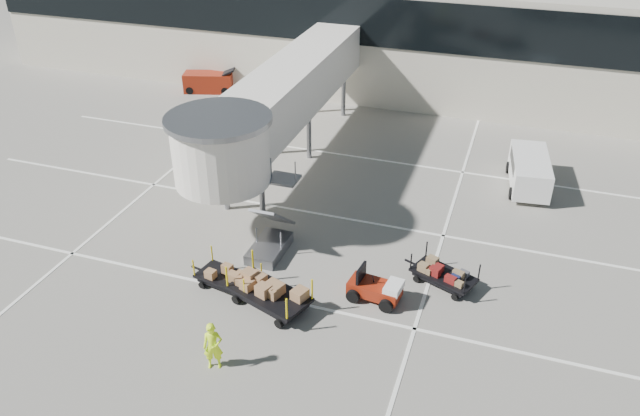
% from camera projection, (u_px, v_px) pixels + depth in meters
% --- Properties ---
extents(ground, '(140.00, 140.00, 0.00)m').
position_uv_depth(ground, '(253.00, 328.00, 24.39)').
color(ground, gray).
rests_on(ground, ground).
extents(lane_markings, '(40.00, 30.00, 0.02)m').
position_uv_depth(lane_markings, '(315.00, 210.00, 32.16)').
color(lane_markings, white).
rests_on(lane_markings, ground).
extents(terminal, '(64.00, 12.11, 15.20)m').
position_uv_depth(terminal, '(409.00, 30.00, 46.74)').
color(terminal, beige).
rests_on(terminal, ground).
extents(jet_bridge, '(5.70, 20.40, 6.03)m').
position_uv_depth(jet_bridge, '(274.00, 104.00, 33.27)').
color(jet_bridge, white).
rests_on(jet_bridge, ground).
extents(baggage_tug, '(2.31, 1.62, 1.44)m').
position_uv_depth(baggage_tug, '(376.00, 289.00, 25.70)').
color(baggage_tug, maroon).
rests_on(baggage_tug, ground).
extents(suitcase_cart, '(3.35, 2.27, 1.30)m').
position_uv_depth(suitcase_cart, '(443.00, 275.00, 26.62)').
color(suitcase_cart, black).
rests_on(suitcase_cart, ground).
extents(box_cart_near, '(4.23, 2.74, 1.64)m').
position_uv_depth(box_cart_near, '(269.00, 292.00, 25.34)').
color(box_cart_near, black).
rests_on(box_cart_near, ground).
extents(box_cart_far, '(3.44, 1.87, 1.32)m').
position_uv_depth(box_cart_far, '(228.00, 277.00, 26.43)').
color(box_cart_far, black).
rests_on(box_cart_far, ground).
extents(ground_worker, '(0.83, 0.70, 1.94)m').
position_uv_depth(ground_worker, '(213.00, 346.00, 22.16)').
color(ground_worker, '#CFFE1A').
rests_on(ground_worker, ground).
extents(minivan, '(2.50, 4.84, 1.76)m').
position_uv_depth(minivan, '(529.00, 169.00, 33.85)').
color(minivan, white).
rests_on(minivan, ground).
extents(belt_loader, '(4.12, 2.47, 1.87)m').
position_uv_depth(belt_loader, '(209.00, 82.00, 46.81)').
color(belt_loader, maroon).
rests_on(belt_loader, ground).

